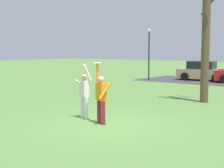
# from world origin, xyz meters

# --- Properties ---
(ground_plane) EXTENTS (120.00, 120.00, 0.00)m
(ground_plane) POSITION_xyz_m (0.00, 0.00, 0.00)
(ground_plane) COLOR #567F3D
(person_catcher) EXTENTS (0.58, 0.48, 2.08)m
(person_catcher) POSITION_xyz_m (-0.23, -0.00, 0.98)
(person_catcher) COLOR maroon
(person_catcher) RESTS_ON ground_plane
(person_defender) EXTENTS (0.62, 0.54, 2.04)m
(person_defender) POSITION_xyz_m (-1.29, 0.31, 0.98)
(person_defender) COLOR silver
(person_defender) RESTS_ON ground_plane
(frisbee_disc) EXTENTS (0.28, 0.28, 0.02)m
(frisbee_disc) POSITION_xyz_m (-0.45, 0.06, 2.09)
(frisbee_disc) COLOR white
(frisbee_disc) RESTS_ON person_catcher
(parked_car_tan) EXTENTS (4.26, 2.35, 1.59)m
(parked_car_tan) POSITION_xyz_m (-3.65, 17.55, 0.73)
(parked_car_tan) COLOR tan
(parked_car_tan) RESTS_ON ground_plane
(bare_tree_tall) EXTENTS (1.54, 1.47, 6.61)m
(bare_tree_tall) POSITION_xyz_m (0.79, 6.64, 3.34)
(bare_tree_tall) COLOR brown
(bare_tree_tall) RESTS_ON ground_plane
(lamppost_by_lot) EXTENTS (0.28, 0.28, 4.26)m
(lamppost_by_lot) POSITION_xyz_m (-7.47, 15.23, 2.59)
(lamppost_by_lot) COLOR #2D2D33
(lamppost_by_lot) RESTS_ON ground_plane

